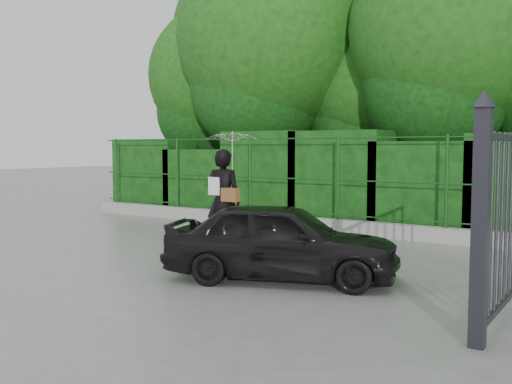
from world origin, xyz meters
The scene contains 8 objects.
ground centered at (0.00, 0.00, 0.00)m, with size 80.00×80.00×0.00m, color gray.
kerb centered at (0.00, 4.50, 0.15)m, with size 14.00×0.25×0.30m, color #9E9E99.
fence centered at (0.22, 4.50, 1.20)m, with size 14.13×0.06×1.80m.
hedge centered at (-0.03, 5.50, 1.03)m, with size 14.20×1.20×2.25m.
trees centered at (1.14, 7.74, 4.62)m, with size 17.10×6.15×8.08m.
gate centered at (4.60, -0.72, 1.19)m, with size 0.22×2.33×2.36m.
woman centered at (-0.32, 1.53, 1.39)m, with size 0.99×0.95×2.15m.
car centered at (1.68, 0.09, 0.55)m, with size 1.30×3.24×1.10m, color black.
Camera 1 is at (5.79, -6.60, 1.84)m, focal length 40.00 mm.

